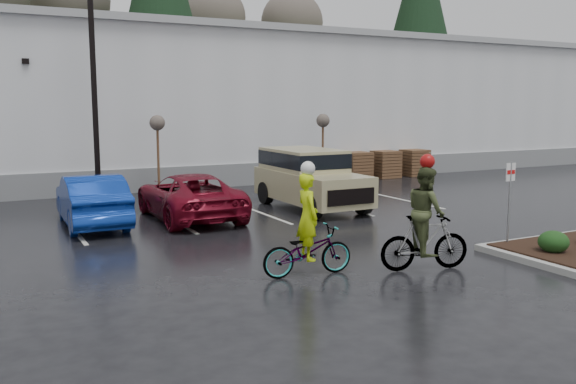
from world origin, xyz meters
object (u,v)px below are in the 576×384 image
lamppost (92,44)px  car_red (189,196)px  fire_lane_sign (510,194)px  cyclist_olive (425,229)px  sapling_mid (157,127)px  car_blue (92,200)px  suv_tan (311,179)px  cyclist_hivis (308,241)px  pallet_stack_b (385,164)px  pallet_stack_a (357,166)px  pallet_stack_c (414,163)px  sapling_east (323,124)px

lamppost → car_red: 6.76m
fire_lane_sign → cyclist_olive: 3.19m
sapling_mid → car_blue: bearing=-125.0°
lamppost → sapling_mid: size_ratio=2.88×
car_blue → suv_tan: suv_tan is taller
fire_lane_sign → suv_tan: size_ratio=0.43×
fire_lane_sign → cyclist_hivis: bearing=177.5°
pallet_stack_b → cyclist_olive: size_ratio=0.53×
pallet_stack_a → car_red: (-10.44, -6.10, 0.05)m
car_blue → pallet_stack_c: bearing=-159.5°
pallet_stack_c → suv_tan: suv_tan is taller
sapling_mid → cyclist_hivis: sapling_mid is taller
lamppost → sapling_east: lamppost is taller
car_blue → car_red: (2.94, -0.26, -0.05)m
lamppost → cyclist_olive: 14.05m
cyclist_olive → fire_lane_sign: bearing=-65.4°
fire_lane_sign → car_red: 9.63m
lamppost → pallet_stack_b: 15.19m
pallet_stack_c → cyclist_hivis: bearing=-135.5°
sapling_east → pallet_stack_b: 4.78m
cyclist_hivis → cyclist_olive: bearing=-102.3°
sapling_mid → fire_lane_sign: size_ratio=1.45×
sapling_mid → sapling_east: size_ratio=1.00×
car_red → sapling_mid: bearing=-94.0°
pallet_stack_b → cyclist_olive: (-9.51, -14.35, 0.24)m
suv_tan → sapling_mid: bearing=127.0°
car_red → pallet_stack_c: bearing=-155.5°
pallet_stack_c → pallet_stack_a: bearing=180.0°
pallet_stack_b → cyclist_hivis: 18.11m
pallet_stack_c → car_red: car_red is taller
fire_lane_sign → car_blue: fire_lane_sign is taller
pallet_stack_c → fire_lane_sign: bearing=-120.7°
pallet_stack_b → pallet_stack_a: bearing=180.0°
suv_tan → lamppost: bearing=146.7°
pallet_stack_b → cyclist_olive: 17.22m
sapling_mid → sapling_east: bearing=0.0°
pallet_stack_b → car_blue: size_ratio=0.29×
lamppost → car_blue: lamppost is taller
car_blue → cyclist_olive: 10.17m
car_red → pallet_stack_b: bearing=-152.4°
pallet_stack_a → cyclist_olive: (-7.81, -14.35, 0.24)m
pallet_stack_b → fire_lane_sign: size_ratio=0.61×
lamppost → sapling_east: bearing=5.7°
sapling_mid → car_red: sapling_mid is taller
car_red → cyclist_hivis: size_ratio=2.14×
pallet_stack_b → sapling_east: bearing=-166.6°
sapling_east → fire_lane_sign: 13.06m
pallet_stack_a → cyclist_hivis: bearing=-127.2°
pallet_stack_b → suv_tan: (-7.76, -6.24, 0.35)m
cyclist_hivis → cyclist_olive: cyclist_olive is taller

